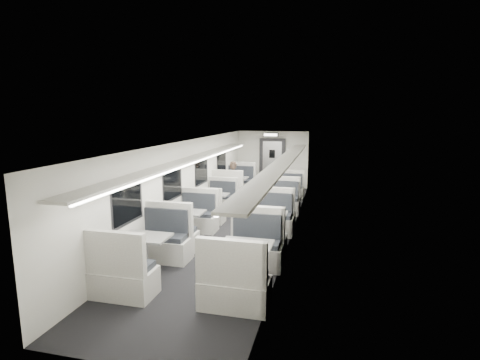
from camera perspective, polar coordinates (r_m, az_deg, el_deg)
The scene contains 19 objects.
room at distance 10.23m, azimuth -0.25°, elevation -0.81°, with size 3.24×12.24×2.64m.
booth_left_a at distance 13.86m, azimuth -0.84°, elevation -1.21°, with size 1.15×2.33×1.25m.
booth_left_b at distance 11.64m, azimuth -3.81°, elevation -3.75°, with size 0.98×1.99×1.06m.
booth_left_c at distance 9.51m, azimuth -8.11°, elevation -6.86°, with size 1.05×2.13×1.14m.
booth_left_d at distance 7.66m, azimuth -14.21°, elevation -11.07°, with size 1.14×2.31×1.24m.
booth_right_a at distance 13.43m, azimuth 7.35°, elevation -1.96°, with size 0.96×1.94×1.04m.
booth_right_b at distance 11.18m, azimuth 5.99°, elevation -4.19°, with size 1.07×2.17×1.16m.
booth_right_c at distance 9.15m, azimuth 4.14°, elevation -7.31°, with size 1.12×2.26×1.21m.
booth_right_d at distance 7.07m, azimuth 0.98°, elevation -12.59°, with size 1.14×2.30×1.23m.
passenger at distance 12.90m, azimuth -1.00°, elevation -0.51°, with size 0.56×0.36×1.52m, color black.
window_a at distance 13.84m, azimuth -2.81°, elevation 2.68°, with size 0.02×1.18×0.84m, color black.
window_b at distance 11.77m, azimuth -5.87°, elevation 1.32°, with size 0.02×1.18×0.84m, color black.
window_c at distance 9.75m, azimuth -10.21°, elevation -0.62°, with size 0.02×1.18×0.84m, color black.
window_d at distance 7.84m, azimuth -16.73°, elevation -3.52°, with size 0.02×1.18×0.84m, color black.
luggage_rack_left at distance 10.21m, azimuth -7.46°, elevation 3.15°, with size 0.46×10.40×0.09m.
luggage_rack_right at distance 9.60m, azimuth 6.54°, elevation 2.73°, with size 0.46×10.40×0.09m.
vestibule_door at distance 16.00m, azimuth 4.92°, elevation 2.55°, with size 1.10×0.13×2.10m.
exit_sign at distance 15.41m, azimuth 4.71°, elevation 6.89°, with size 0.62×0.12×0.16m.
wall_notice at distance 15.84m, azimuth 7.63°, elevation 4.09°, with size 0.32×0.02×0.40m, color white.
Camera 1 is at (2.44, -9.74, 3.14)m, focal length 28.00 mm.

